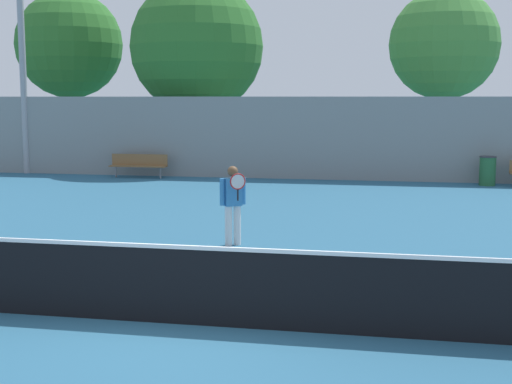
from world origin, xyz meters
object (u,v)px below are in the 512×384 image
at_px(tree_green_broad, 69,45).
at_px(tree_dark_dense, 444,45).
at_px(bench_courtside_far, 139,163).
at_px(light_pole_far_right, 21,33).
at_px(tennis_net, 180,284).
at_px(tennis_player, 233,201).
at_px(trash_bin, 488,171).
at_px(tree_green_tall, 197,47).

xyz_separation_m(tree_green_broad, tree_dark_dense, (16.12, -0.47, -0.26)).
relative_size(bench_courtside_far, light_pole_far_right, 0.24).
distance_m(tennis_net, bench_courtside_far, 16.96).
xyz_separation_m(tennis_player, bench_courtside_far, (-5.96, 10.84, -0.35)).
xyz_separation_m(tennis_net, trash_bin, (5.57, 15.68, -0.04)).
bearing_deg(tree_green_broad, tree_green_tall, -20.17).
bearing_deg(tennis_net, bench_courtside_far, 112.16).
relative_size(tennis_net, tree_green_tall, 1.40).
relative_size(tennis_player, trash_bin, 1.61).
xyz_separation_m(tennis_net, light_pole_far_right, (-11.10, 16.32, 4.69)).
bearing_deg(tree_green_tall, tree_green_broad, 159.83).
bearing_deg(light_pole_far_right, tennis_player, -47.04).
bearing_deg(tree_green_broad, light_pole_far_right, -83.15).
height_order(tennis_net, tree_green_broad, tree_green_broad).
relative_size(trash_bin, tree_green_broad, 0.13).
xyz_separation_m(tennis_net, tree_green_broad, (-11.73, 21.60, 4.63)).
distance_m(tennis_net, light_pole_far_right, 20.28).
bearing_deg(trash_bin, tree_green_tall, 161.91).
relative_size(tree_green_tall, tree_dark_dense, 1.05).
relative_size(tennis_player, tree_green_tall, 0.21).
xyz_separation_m(tree_green_tall, tree_dark_dense, (9.58, 1.93, 0.06)).
bearing_deg(tennis_player, bench_courtside_far, 85.95).
bearing_deg(tennis_player, tree_green_tall, 75.50).
height_order(trash_bin, tree_green_broad, tree_green_broad).
height_order(bench_courtside_far, tree_dark_dense, tree_dark_dense).
height_order(bench_courtside_far, tree_green_tall, tree_green_tall).
relative_size(bench_courtside_far, trash_bin, 2.18).
distance_m(light_pole_far_right, tree_green_broad, 5.32).
bearing_deg(tree_green_tall, tree_dark_dense, 11.42).
xyz_separation_m(tennis_player, tree_green_tall, (-4.76, 14.33, 3.96)).
height_order(tennis_net, bench_courtside_far, tennis_net).
distance_m(tennis_player, tree_green_tall, 15.61).
bearing_deg(bench_courtside_far, trash_bin, -0.12).
xyz_separation_m(tennis_net, tennis_player, (-0.43, 4.87, 0.34)).
bearing_deg(tennis_net, light_pole_far_right, 124.21).
distance_m(tennis_player, bench_courtside_far, 12.37).
bearing_deg(tennis_net, tree_dark_dense, 78.27).
bearing_deg(light_pole_far_right, bench_courtside_far, -7.42).
distance_m(tennis_player, tree_dark_dense, 17.43).
relative_size(light_pole_far_right, tree_green_broad, 1.16).
height_order(light_pole_far_right, tree_green_broad, light_pole_far_right).
relative_size(tennis_net, light_pole_far_right, 1.20).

